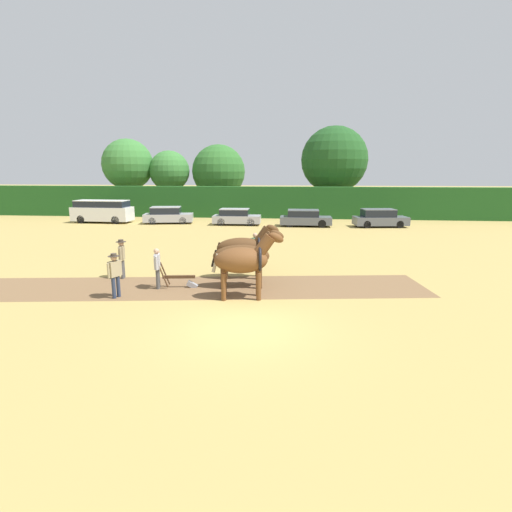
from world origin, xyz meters
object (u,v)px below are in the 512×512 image
draft_horse_trail_left (244,248)px  farmer_onlooker_left (115,272)px  tree_far_left (128,165)px  farmer_onlooker_right (122,256)px  parked_van (102,211)px  parked_car_center (305,218)px  parked_car_center_left (236,217)px  parked_car_center_right (380,218)px  draft_horse_lead_left (244,260)px  tree_left (169,171)px  farmer_at_plow (157,265)px  tree_center (334,160)px  farmer_beside_team (255,247)px  plow (182,280)px  draft_horse_lead_right (244,256)px  parked_car_left (168,215)px  tree_center_left (219,172)px

draft_horse_trail_left → farmer_onlooker_left: bearing=-150.6°
tree_far_left → farmer_onlooker_right: tree_far_left is taller
parked_van → parked_car_center: bearing=-0.2°
parked_car_center_left → parked_car_center_right: size_ratio=0.90×
draft_horse_lead_left → draft_horse_trail_left: bearing=89.9°
parked_car_center_right → tree_left: bearing=147.3°
tree_far_left → parked_car_center_left: tree_far_left is taller
farmer_at_plow → parked_car_center_left: bearing=75.6°
tree_center → farmer_beside_team: size_ratio=5.52×
plow → parked_car_center: 19.81m
draft_horse_trail_left → parked_van: 23.71m
parked_car_center_right → draft_horse_lead_right: bearing=-123.2°
parked_van → plow: bearing=-54.5°
draft_horse_trail_left → parked_car_left: 20.34m
farmer_onlooker_left → parked_car_center_left: size_ratio=0.41×
tree_left → draft_horse_lead_left: bearing=-67.8°
plow → farmer_beside_team: (2.59, 3.94, 0.67)m
farmer_onlooker_right → parked_car_center: 19.76m
farmer_onlooker_right → parked_van: 21.14m
draft_horse_lead_left → farmer_beside_team: size_ratio=1.60×
parked_car_center → tree_far_left: bearing=153.7°
farmer_beside_team → parked_van: (-15.75, 15.78, 0.07)m
draft_horse_lead_left → parked_van: draft_horse_lead_left is taller
farmer_beside_team → parked_car_center_left: (-3.28, 15.46, -0.30)m
draft_horse_lead_right → plow: 2.74m
tree_center_left → parked_car_center_right: tree_center_left is taller
tree_center_left → farmer_onlooker_left: (2.22, -31.97, -3.60)m
tree_center_left → plow: 31.02m
plow → draft_horse_lead_right: bearing=-0.0°
tree_far_left → draft_horse_trail_left: size_ratio=2.83×
parked_car_center_left → plow: bearing=-89.1°
farmer_beside_team → parked_van: bearing=164.5°
parked_car_center_right → farmer_at_plow: bearing=-130.3°
draft_horse_lead_left → farmer_onlooker_right: size_ratio=1.56×
plow → parked_car_center_left: bearing=84.5°
tree_left → draft_horse_lead_left: 33.09m
draft_horse_lead_left → farmer_at_plow: (-3.64, 0.90, -0.50)m
draft_horse_lead_left → parked_car_left: draft_horse_lead_left is taller
draft_horse_lead_left → parked_car_center_right: draft_horse_lead_left is taller
farmer_onlooker_left → tree_center: bearing=95.1°
parked_car_center_right → tree_center_left: bearing=137.6°
plow → parked_car_center_right: parked_car_center_right is taller
tree_left → parked_car_center_right: bearing=-25.2°
tree_far_left → farmer_onlooker_right: bearing=-67.7°
parked_car_center_left → tree_center_left: bearing=107.1°
draft_horse_trail_left → parked_car_center: draft_horse_trail_left is taller
tree_left → tree_center: tree_center is taller
plow → draft_horse_lead_left: bearing=-29.7°
tree_center_left → tree_center: size_ratio=0.81×
plow → parked_car_center_right: bearing=51.4°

